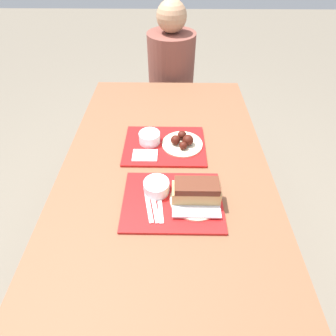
{
  "coord_description": "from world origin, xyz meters",
  "views": [
    {
      "loc": [
        0.02,
        -0.79,
        1.58
      ],
      "look_at": [
        0.01,
        -0.01,
        0.82
      ],
      "focal_mm": 28.0,
      "sensor_mm": 36.0,
      "label": 1
    }
  ],
  "objects_px": {
    "tray_near": "(173,201)",
    "wings_plate_far": "(183,142)",
    "person_seated_across": "(171,67)",
    "tray_far": "(164,146)",
    "brisket_sandwich_plate": "(196,194)",
    "bowl_coleslaw_near": "(156,186)",
    "bowl_coleslaw_far": "(150,137)"
  },
  "relations": [
    {
      "from": "tray_near",
      "to": "bowl_coleslaw_far",
      "type": "relative_size",
      "value": 3.82
    },
    {
      "from": "tray_near",
      "to": "person_seated_across",
      "type": "xyz_separation_m",
      "value": [
        -0.01,
        1.21,
        0.0
      ]
    },
    {
      "from": "tray_far",
      "to": "bowl_coleslaw_far",
      "type": "distance_m",
      "value": 0.08
    },
    {
      "from": "tray_far",
      "to": "brisket_sandwich_plate",
      "type": "bearing_deg",
      "value": -69.34
    },
    {
      "from": "tray_near",
      "to": "wings_plate_far",
      "type": "xyz_separation_m",
      "value": [
        0.05,
        0.34,
        0.02
      ]
    },
    {
      "from": "tray_near",
      "to": "bowl_coleslaw_far",
      "type": "bearing_deg",
      "value": 107.25
    },
    {
      "from": "tray_far",
      "to": "person_seated_across",
      "type": "relative_size",
      "value": 0.52
    },
    {
      "from": "tray_far",
      "to": "brisket_sandwich_plate",
      "type": "xyz_separation_m",
      "value": [
        0.13,
        -0.34,
        0.05
      ]
    },
    {
      "from": "wings_plate_far",
      "to": "person_seated_across",
      "type": "bearing_deg",
      "value": 93.79
    },
    {
      "from": "tray_near",
      "to": "person_seated_across",
      "type": "distance_m",
      "value": 1.21
    },
    {
      "from": "bowl_coleslaw_far",
      "to": "wings_plate_far",
      "type": "xyz_separation_m",
      "value": [
        0.16,
        -0.02,
        -0.01
      ]
    },
    {
      "from": "tray_far",
      "to": "wings_plate_far",
      "type": "distance_m",
      "value": 0.09
    },
    {
      "from": "tray_near",
      "to": "wings_plate_far",
      "type": "bearing_deg",
      "value": 82.16
    },
    {
      "from": "tray_near",
      "to": "bowl_coleslaw_near",
      "type": "bearing_deg",
      "value": 145.44
    },
    {
      "from": "bowl_coleslaw_near",
      "to": "brisket_sandwich_plate",
      "type": "bearing_deg",
      "value": -16.19
    },
    {
      "from": "brisket_sandwich_plate",
      "to": "wings_plate_far",
      "type": "height_order",
      "value": "brisket_sandwich_plate"
    },
    {
      "from": "bowl_coleslaw_near",
      "to": "brisket_sandwich_plate",
      "type": "height_order",
      "value": "brisket_sandwich_plate"
    },
    {
      "from": "wings_plate_far",
      "to": "person_seated_across",
      "type": "distance_m",
      "value": 0.88
    },
    {
      "from": "tray_far",
      "to": "wings_plate_far",
      "type": "relative_size",
      "value": 1.99
    },
    {
      "from": "tray_near",
      "to": "wings_plate_far",
      "type": "distance_m",
      "value": 0.34
    },
    {
      "from": "brisket_sandwich_plate",
      "to": "wings_plate_far",
      "type": "xyz_separation_m",
      "value": [
        -0.04,
        0.34,
        -0.02
      ]
    },
    {
      "from": "brisket_sandwich_plate",
      "to": "bowl_coleslaw_far",
      "type": "xyz_separation_m",
      "value": [
        -0.2,
        0.36,
        -0.01
      ]
    },
    {
      "from": "tray_far",
      "to": "wings_plate_far",
      "type": "bearing_deg",
      "value": 0.2
    },
    {
      "from": "bowl_coleslaw_near",
      "to": "bowl_coleslaw_far",
      "type": "height_order",
      "value": "same"
    },
    {
      "from": "bowl_coleslaw_far",
      "to": "brisket_sandwich_plate",
      "type": "bearing_deg",
      "value": -60.93
    },
    {
      "from": "bowl_coleslaw_near",
      "to": "wings_plate_far",
      "type": "distance_m",
      "value": 0.31
    },
    {
      "from": "tray_far",
      "to": "brisket_sandwich_plate",
      "type": "height_order",
      "value": "brisket_sandwich_plate"
    },
    {
      "from": "bowl_coleslaw_far",
      "to": "person_seated_across",
      "type": "relative_size",
      "value": 0.14
    },
    {
      "from": "brisket_sandwich_plate",
      "to": "wings_plate_far",
      "type": "relative_size",
      "value": 1.02
    },
    {
      "from": "tray_near",
      "to": "brisket_sandwich_plate",
      "type": "xyz_separation_m",
      "value": [
        0.09,
        -0.0,
        0.05
      ]
    },
    {
      "from": "bowl_coleslaw_near",
      "to": "wings_plate_far",
      "type": "xyz_separation_m",
      "value": [
        0.11,
        0.29,
        -0.01
      ]
    },
    {
      "from": "bowl_coleslaw_near",
      "to": "person_seated_across",
      "type": "bearing_deg",
      "value": 87.49
    }
  ]
}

